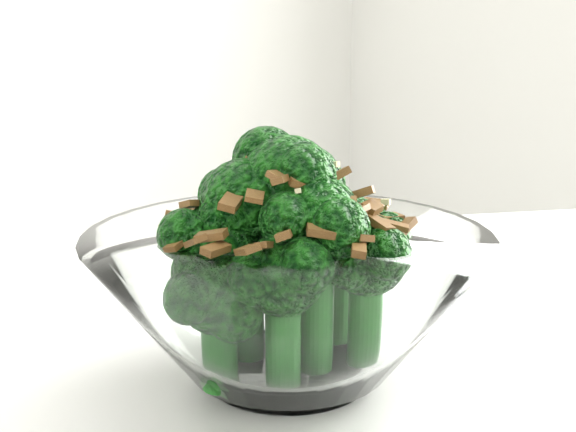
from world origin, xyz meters
TOP-DOWN VIEW (x-y plane):
  - broccoli_dish at (0.21, 0.01)m, footprint 0.23×0.23m

SIDE VIEW (x-z plane):
  - broccoli_dish at x=0.21m, z-range 0.74..0.87m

